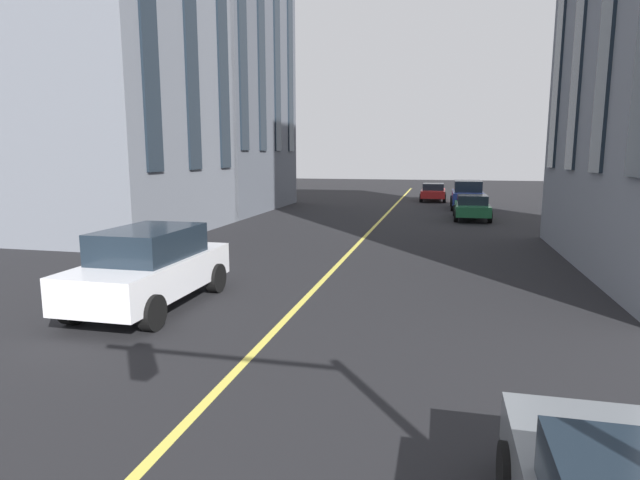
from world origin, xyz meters
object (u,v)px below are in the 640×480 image
object	(u,v)px
car_blue_parked_b	(467,194)
car_red_trailing	(433,192)
car_white_mid	(150,267)
car_green_far	(472,207)

from	to	relation	value
car_blue_parked_b	car_red_trailing	bearing A→B (deg)	21.86
car_blue_parked_b	car_white_mid	distance (m)	26.46
car_blue_parked_b	car_white_mid	size ratio (longest dim) A/B	1.00
car_white_mid	car_red_trailing	bearing A→B (deg)	-10.91
car_green_far	car_blue_parked_b	bearing A→B (deg)	0.00
car_green_far	car_red_trailing	bearing A→B (deg)	11.32
car_red_trailing	car_white_mid	xyz separation A→B (m)	(-30.92, 5.96, 0.27)
car_white_mid	car_blue_parked_b	bearing A→B (deg)	-18.24
car_green_far	car_blue_parked_b	world-z (taller)	car_blue_parked_b
car_green_far	car_red_trailing	distance (m)	11.83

